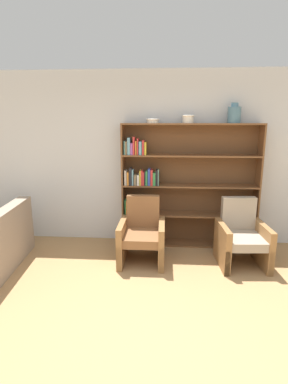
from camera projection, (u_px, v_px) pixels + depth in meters
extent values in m
plane|color=#A87F51|center=(159.00, 344.00, 2.72)|extent=(24.00, 24.00, 0.00)
cube|color=silver|center=(164.00, 159.00, 4.83)|extent=(12.00, 0.06, 2.75)
cube|color=brown|center=(123.00, 185.00, 4.78)|extent=(0.02, 0.30, 1.94)
cube|color=brown|center=(258.00, 187.00, 4.64)|extent=(0.02, 0.30, 1.94)
cube|color=brown|center=(192.00, 124.00, 4.49)|extent=(2.07, 0.30, 0.02)
cube|color=brown|center=(187.00, 243.00, 4.93)|extent=(2.07, 0.30, 0.03)
cube|color=brown|center=(189.00, 185.00, 4.85)|extent=(2.07, 0.01, 1.94)
cube|color=#B2A899|center=(127.00, 236.00, 4.93)|extent=(0.04, 0.18, 0.21)
cube|color=#7F6B4C|center=(129.00, 236.00, 4.90)|extent=(0.02, 0.13, 0.22)
cube|color=#334CB2|center=(131.00, 237.00, 4.94)|extent=(0.02, 0.19, 0.16)
cube|color=#7F6B4C|center=(132.00, 235.00, 4.91)|extent=(0.04, 0.15, 0.25)
cube|color=white|center=(135.00, 237.00, 4.91)|extent=(0.02, 0.13, 0.20)
cube|color=#388C47|center=(136.00, 237.00, 4.90)|extent=(0.02, 0.12, 0.19)
cube|color=red|center=(138.00, 237.00, 4.93)|extent=(0.02, 0.20, 0.18)
cube|color=#4C756B|center=(139.00, 235.00, 4.90)|extent=(0.04, 0.15, 0.26)
cube|color=#4C756B|center=(141.00, 236.00, 4.90)|extent=(0.02, 0.14, 0.23)
cube|color=#7F6B4C|center=(143.00, 237.00, 4.93)|extent=(0.03, 0.19, 0.18)
cube|color=brown|center=(188.00, 214.00, 4.82)|extent=(2.07, 0.30, 0.02)
cube|color=#388C47|center=(126.00, 206.00, 4.80)|extent=(0.02, 0.15, 0.23)
cube|color=orange|center=(128.00, 207.00, 4.80)|extent=(0.04, 0.15, 0.22)
cube|color=#7F6B4C|center=(130.00, 205.00, 4.80)|extent=(0.02, 0.17, 0.27)
cube|color=#388C47|center=(133.00, 207.00, 4.80)|extent=(0.04, 0.15, 0.21)
cube|color=#669EB2|center=(135.00, 208.00, 4.79)|extent=(0.04, 0.13, 0.20)
cube|color=black|center=(138.00, 205.00, 4.81)|extent=(0.04, 0.19, 0.27)
cube|color=#7F6B4C|center=(141.00, 208.00, 4.81)|extent=(0.04, 0.19, 0.19)
cube|color=#388C47|center=(143.00, 205.00, 4.80)|extent=(0.03, 0.18, 0.28)
cube|color=white|center=(146.00, 207.00, 4.79)|extent=(0.04, 0.16, 0.22)
cube|color=#7F6B4C|center=(148.00, 207.00, 4.77)|extent=(0.02, 0.13, 0.24)
cube|color=red|center=(150.00, 206.00, 4.80)|extent=(0.03, 0.20, 0.24)
cube|color=brown|center=(189.00, 186.00, 4.71)|extent=(2.07, 0.30, 0.02)
cube|color=#B2A899|center=(126.00, 178.00, 4.68)|extent=(0.04, 0.13, 0.23)
cube|color=orange|center=(128.00, 178.00, 4.70)|extent=(0.03, 0.16, 0.21)
cube|color=black|center=(131.00, 176.00, 4.67)|extent=(0.04, 0.13, 0.27)
cube|color=#669EB2|center=(133.00, 177.00, 4.67)|extent=(0.02, 0.13, 0.25)
cube|color=#7F6B4C|center=(135.00, 180.00, 4.70)|extent=(0.04, 0.17, 0.16)
cube|color=white|center=(138.00, 179.00, 4.71)|extent=(0.04, 0.20, 0.16)
cube|color=gold|center=(140.00, 178.00, 4.68)|extent=(0.02, 0.16, 0.23)
cube|color=red|center=(142.00, 178.00, 4.69)|extent=(0.03, 0.17, 0.23)
cube|color=red|center=(144.00, 178.00, 4.69)|extent=(0.02, 0.17, 0.21)
cube|color=black|center=(145.00, 178.00, 4.67)|extent=(0.02, 0.14, 0.21)
cube|color=#388C47|center=(147.00, 178.00, 4.69)|extent=(0.03, 0.19, 0.22)
cube|color=#334CB2|center=(149.00, 177.00, 4.67)|extent=(0.04, 0.16, 0.26)
cube|color=red|center=(152.00, 177.00, 4.68)|extent=(0.03, 0.19, 0.25)
cube|color=#388C47|center=(154.00, 179.00, 4.65)|extent=(0.04, 0.13, 0.20)
cube|color=black|center=(156.00, 177.00, 4.67)|extent=(0.02, 0.18, 0.24)
cube|color=#4C756B|center=(158.00, 177.00, 4.64)|extent=(0.02, 0.12, 0.25)
cube|color=brown|center=(191.00, 156.00, 4.60)|extent=(2.07, 0.30, 0.02)
cube|color=#4C756B|center=(125.00, 148.00, 4.59)|extent=(0.02, 0.16, 0.21)
cube|color=#7F6B4C|center=(126.00, 148.00, 4.57)|extent=(0.02, 0.12, 0.20)
cube|color=#669EB2|center=(129.00, 146.00, 4.58)|extent=(0.04, 0.16, 0.26)
cube|color=#994C99|center=(132.00, 149.00, 4.61)|extent=(0.03, 0.19, 0.18)
cube|color=red|center=(134.00, 146.00, 4.57)|extent=(0.03, 0.15, 0.27)
cube|color=orange|center=(136.00, 148.00, 4.58)|extent=(0.02, 0.15, 0.21)
cube|color=red|center=(138.00, 147.00, 4.58)|extent=(0.02, 0.18, 0.25)
cube|color=#669EB2|center=(140.00, 148.00, 4.56)|extent=(0.04, 0.13, 0.20)
cube|color=red|center=(143.00, 147.00, 4.57)|extent=(0.03, 0.16, 0.22)
cube|color=gold|center=(146.00, 148.00, 4.58)|extent=(0.03, 0.18, 0.19)
cylinder|color=silver|center=(153.00, 121.00, 4.52)|extent=(0.18, 0.18, 0.06)
torus|color=silver|center=(153.00, 119.00, 4.51)|extent=(0.20, 0.20, 0.02)
cylinder|color=silver|center=(188.00, 119.00, 4.48)|extent=(0.17, 0.17, 0.11)
torus|color=silver|center=(188.00, 116.00, 4.47)|extent=(0.19, 0.19, 0.02)
cylinder|color=slate|center=(234.00, 115.00, 4.42)|extent=(0.19, 0.19, 0.23)
cylinder|color=slate|center=(235.00, 105.00, 4.38)|extent=(0.11, 0.11, 0.06)
cube|color=gray|center=(4.00, 227.00, 3.92)|extent=(0.32, 1.60, 0.42)
cube|color=gray|center=(3.00, 231.00, 4.71)|extent=(0.91, 0.20, 0.58)
cube|color=tan|center=(2.00, 223.00, 4.14)|extent=(0.20, 0.37, 0.37)
cube|color=olive|center=(161.00, 260.00, 3.97)|extent=(0.07, 0.07, 0.35)
cube|color=olive|center=(119.00, 259.00, 4.00)|extent=(0.07, 0.07, 0.35)
cube|color=olive|center=(162.00, 242.00, 4.56)|extent=(0.07, 0.07, 0.35)
cube|color=olive|center=(125.00, 241.00, 4.60)|extent=(0.07, 0.07, 0.35)
cube|color=brown|center=(142.00, 237.00, 4.23)|extent=(0.48, 0.64, 0.12)
cube|color=brown|center=(143.00, 212.00, 4.44)|extent=(0.48, 0.12, 0.50)
cube|color=olive|center=(161.00, 243.00, 4.24)|extent=(0.08, 0.68, 0.59)
cube|color=olive|center=(122.00, 242.00, 4.27)|extent=(0.08, 0.68, 0.59)
cube|color=olive|center=(271.00, 263.00, 3.89)|extent=(0.07, 0.07, 0.35)
cube|color=olive|center=(227.00, 263.00, 3.89)|extent=(0.07, 0.07, 0.35)
cube|color=olive|center=(254.00, 244.00, 4.48)|extent=(0.07, 0.07, 0.35)
cube|color=olive|center=(216.00, 244.00, 4.48)|extent=(0.07, 0.07, 0.35)
cube|color=tan|center=(243.00, 239.00, 4.14)|extent=(0.52, 0.67, 0.12)
cube|color=tan|center=(238.00, 214.00, 4.34)|extent=(0.49, 0.15, 0.50)
cube|color=olive|center=(262.00, 245.00, 4.15)|extent=(0.12, 0.68, 0.59)
cube|color=olive|center=(222.00, 245.00, 4.16)|extent=(0.12, 0.68, 0.59)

